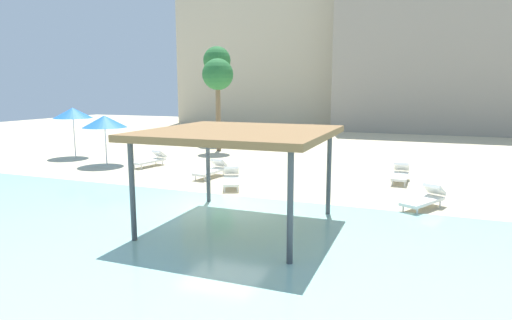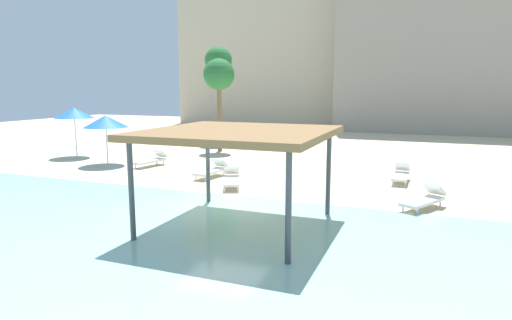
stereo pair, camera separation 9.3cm
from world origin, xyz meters
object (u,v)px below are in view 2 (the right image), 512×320
(palm_tree_0, at_px, (219,76))
(palm_tree_1, at_px, (218,63))
(beach_umbrella_blue_3, at_px, (74,113))
(lounge_chair_3, at_px, (401,174))
(lounge_chair_5, at_px, (212,170))
(shade_pavilion, at_px, (239,135))
(lounge_chair_0, at_px, (232,178))
(lounge_chair_2, at_px, (425,199))
(lounge_chair_4, at_px, (152,159))
(beach_umbrella_blue_1, at_px, (106,121))

(palm_tree_0, height_order, palm_tree_1, palm_tree_1)
(beach_umbrella_blue_3, bearing_deg, palm_tree_0, 37.50)
(lounge_chair_3, relative_size, lounge_chair_5, 0.98)
(shade_pavilion, height_order, palm_tree_0, palm_tree_0)
(lounge_chair_3, height_order, palm_tree_1, palm_tree_1)
(beach_umbrella_blue_3, relative_size, lounge_chair_0, 1.41)
(lounge_chair_0, bearing_deg, palm_tree_0, -174.81)
(lounge_chair_2, relative_size, lounge_chair_4, 0.99)
(shade_pavilion, distance_m, lounge_chair_3, 9.07)
(palm_tree_1, bearing_deg, lounge_chair_4, -84.23)
(shade_pavilion, relative_size, palm_tree_1, 0.71)
(lounge_chair_2, relative_size, palm_tree_0, 0.35)
(lounge_chair_4, bearing_deg, palm_tree_0, -176.69)
(beach_umbrella_blue_3, height_order, lounge_chair_3, beach_umbrella_blue_3)
(palm_tree_1, bearing_deg, palm_tree_0, -63.37)
(lounge_chair_5, distance_m, palm_tree_1, 13.18)
(lounge_chair_0, height_order, palm_tree_0, palm_tree_0)
(shade_pavilion, height_order, lounge_chair_2, shade_pavilion)
(palm_tree_1, bearing_deg, lounge_chair_5, -65.29)
(lounge_chair_3, xyz_separation_m, lounge_chair_4, (-11.85, -0.58, 0.00))
(beach_umbrella_blue_1, height_order, lounge_chair_5, beach_umbrella_blue_1)
(beach_umbrella_blue_3, distance_m, palm_tree_1, 10.36)
(beach_umbrella_blue_3, distance_m, lounge_chair_2, 19.23)
(shade_pavilion, distance_m, lounge_chair_4, 11.05)
(lounge_chair_4, bearing_deg, lounge_chair_0, 74.96)
(palm_tree_0, relative_size, palm_tree_1, 0.84)
(lounge_chair_5, bearing_deg, shade_pavilion, 40.38)
(beach_umbrella_blue_1, height_order, lounge_chair_3, beach_umbrella_blue_1)
(lounge_chair_2, relative_size, palm_tree_1, 0.29)
(lounge_chair_2, bearing_deg, lounge_chair_5, -74.71)
(beach_umbrella_blue_3, xyz_separation_m, lounge_chair_3, (17.64, -0.42, -2.16))
(lounge_chair_2, relative_size, lounge_chair_3, 1.02)
(beach_umbrella_blue_1, xyz_separation_m, palm_tree_0, (3.18, 6.52, 2.38))
(beach_umbrella_blue_1, xyz_separation_m, lounge_chair_4, (2.37, 0.45, -1.88))
(beach_umbrella_blue_1, height_order, palm_tree_1, palm_tree_1)
(beach_umbrella_blue_3, distance_m, lounge_chair_4, 6.26)
(lounge_chair_5, bearing_deg, lounge_chair_0, 55.24)
(shade_pavilion, height_order, palm_tree_1, palm_tree_1)
(lounge_chair_5, relative_size, palm_tree_1, 0.29)
(lounge_chair_3, bearing_deg, palm_tree_1, -123.93)
(lounge_chair_3, bearing_deg, lounge_chair_5, -74.85)
(shade_pavilion, relative_size, beach_umbrella_blue_1, 1.91)
(beach_umbrella_blue_3, height_order, palm_tree_1, palm_tree_1)
(shade_pavilion, distance_m, palm_tree_1, 19.39)
(lounge_chair_0, relative_size, lounge_chair_5, 1.01)
(beach_umbrella_blue_1, bearing_deg, palm_tree_1, 82.10)
(lounge_chair_0, distance_m, lounge_chair_5, 2.11)
(lounge_chair_0, xyz_separation_m, palm_tree_1, (-6.62, 12.38, 5.28))
(shade_pavilion, height_order, beach_umbrella_blue_3, beach_umbrella_blue_3)
(lounge_chair_3, xyz_separation_m, palm_tree_1, (-12.82, 9.05, 5.28))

